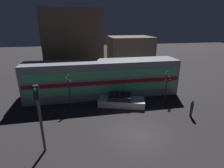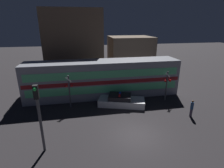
{
  "view_description": "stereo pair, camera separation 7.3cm",
  "coord_description": "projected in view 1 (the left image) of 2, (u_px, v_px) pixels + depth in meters",
  "views": [
    {
      "loc": [
        -4.18,
        -11.13,
        8.39
      ],
      "look_at": [
        -0.64,
        7.01,
        1.92
      ],
      "focal_mm": 28.0,
      "sensor_mm": 36.0,
      "label": 1
    },
    {
      "loc": [
        -4.11,
        -11.15,
        8.39
      ],
      "look_at": [
        -0.64,
        7.01,
        1.92
      ],
      "focal_mm": 28.0,
      "sensor_mm": 36.0,
      "label": 2
    }
  ],
  "objects": [
    {
      "name": "building_left",
      "position": [
        74.0,
        46.0,
        25.72
      ],
      "size": [
        8.31,
        4.27,
        10.33
      ],
      "color": "brown",
      "rests_on": "ground_plane"
    },
    {
      "name": "building_center",
      "position": [
        130.0,
        56.0,
        29.07
      ],
      "size": [
        6.75,
        5.63,
        6.35
      ],
      "color": "brown",
      "rests_on": "ground_plane"
    },
    {
      "name": "train",
      "position": [
        103.0,
        79.0,
        20.8
      ],
      "size": [
        17.9,
        3.12,
        4.27
      ],
      "color": "gray",
      "rests_on": "ground_plane"
    },
    {
      "name": "crossing_signal_far",
      "position": [
        69.0,
        90.0,
        17.71
      ],
      "size": [
        0.84,
        0.36,
        3.49
      ],
      "color": "#4C4C51",
      "rests_on": "ground_plane"
    },
    {
      "name": "pedestrian",
      "position": [
        192.0,
        108.0,
        16.35
      ],
      "size": [
        0.28,
        0.28,
        1.66
      ],
      "color": "#3F384C",
      "rests_on": "ground_plane"
    },
    {
      "name": "traffic_light_corner",
      "position": [
        39.0,
        112.0,
        11.15
      ],
      "size": [
        0.3,
        0.46,
        4.83
      ],
      "color": "#4C4C51",
      "rests_on": "ground_plane"
    },
    {
      "name": "crossing_signal_near",
      "position": [
        167.0,
        84.0,
        19.43
      ],
      "size": [
        0.84,
        0.36,
        3.43
      ],
      "color": "#4C4C51",
      "rests_on": "ground_plane"
    },
    {
      "name": "ground_plane",
      "position": [
        137.0,
        135.0,
        13.84
      ],
      "size": [
        120.0,
        120.0,
        0.0
      ],
      "primitive_type": "plane",
      "color": "#262326"
    },
    {
      "name": "police_car",
      "position": [
        121.0,
        101.0,
        18.75
      ],
      "size": [
        5.21,
        3.32,
        1.3
      ],
      "rotation": [
        0.0,
        0.0,
        -0.31
      ],
      "color": "silver",
      "rests_on": "ground_plane"
    }
  ]
}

